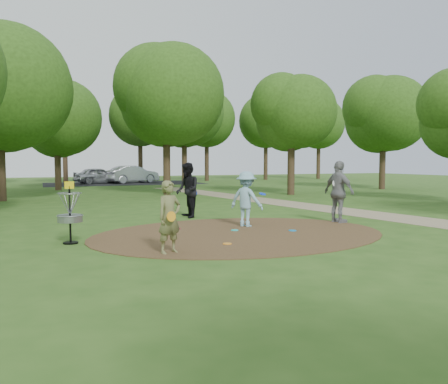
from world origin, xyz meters
name	(u,v)px	position (x,y,z in m)	size (l,w,h in m)	color
ground	(241,234)	(0.00, 0.00, 0.00)	(100.00, 100.00, 0.00)	#2D5119
dirt_clearing	(241,233)	(0.00, 0.00, 0.01)	(8.40, 8.40, 0.02)	#47301C
footpath	(373,215)	(6.50, 2.00, 0.01)	(2.00, 40.00, 0.01)	#8C7A5B
parking_lot	(124,183)	(2.00, 30.00, 0.00)	(14.00, 8.00, 0.01)	black
player_observer_with_disc	(169,217)	(-2.56, -1.79, 0.81)	(0.69, 0.57, 1.61)	olive
player_throwing_with_disc	(246,199)	(0.72, 1.12, 0.86)	(1.31, 1.28, 1.72)	#87B8C9
player_walking_with_disc	(187,190)	(-0.27, 3.94, 1.00)	(0.79, 1.00, 2.00)	black
player_waiting_with_disc	(339,192)	(3.90, 0.70, 1.03)	(0.69, 1.27, 2.06)	gray
disc_ground_cyan	(235,230)	(0.04, 0.48, 0.03)	(0.22, 0.22, 0.02)	#1AD4C5
disc_ground_blue	(292,230)	(1.56, -0.22, 0.03)	(0.22, 0.22, 0.02)	#0D8DDF
disc_ground_red	(177,229)	(-1.44, 1.42, 0.03)	(0.22, 0.22, 0.02)	#BB123E
car_left	(98,175)	(-0.23, 30.60, 0.74)	(1.76, 4.37, 1.49)	#B1B2BA
car_right	(133,174)	(2.87, 30.29, 0.82)	(1.74, 4.99, 1.64)	#B4B5BD
disc_ground_orange	(227,244)	(-0.99, -1.36, 0.03)	(0.22, 0.22, 0.02)	orange
disc_golf_basket	(70,208)	(-4.50, 0.30, 0.87)	(0.63, 0.63, 1.54)	black
tree_ring	(183,95)	(1.34, 9.47, 5.24)	(37.03, 45.26, 8.93)	#332316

